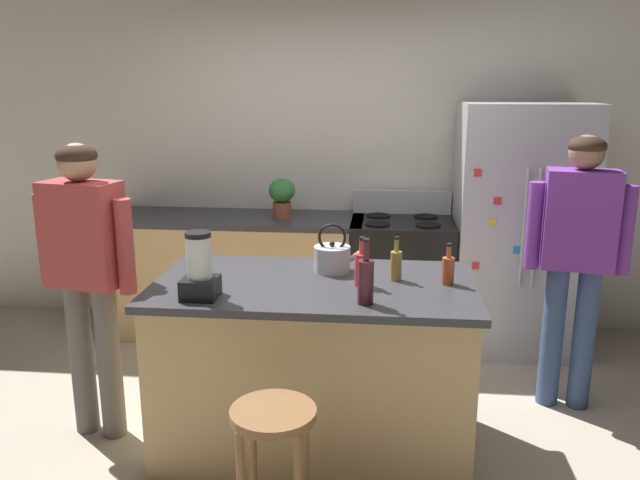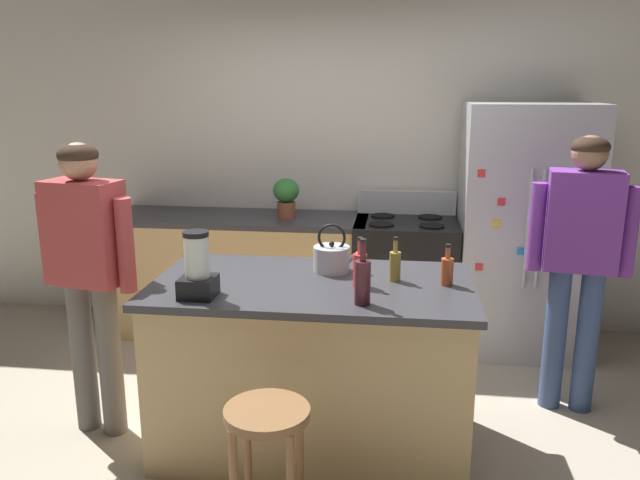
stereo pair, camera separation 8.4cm
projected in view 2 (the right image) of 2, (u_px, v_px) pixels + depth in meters
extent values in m
plane|color=#B2A893|center=(313.00, 443.00, 3.56)|extent=(14.00, 14.00, 0.00)
cube|color=silver|center=(346.00, 159.00, 5.10)|extent=(8.00, 0.10, 2.70)
cube|color=tan|center=(313.00, 368.00, 3.45)|extent=(1.61, 0.87, 0.90)
cube|color=#333338|center=(313.00, 285.00, 3.33)|extent=(1.67, 0.93, 0.04)
cube|color=tan|center=(240.00, 277.00, 5.04)|extent=(2.00, 0.64, 0.90)
cube|color=#333338|center=(238.00, 219.00, 4.92)|extent=(2.00, 0.64, 0.04)
cube|color=#B7BABF|center=(523.00, 230.00, 4.62)|extent=(0.90, 0.70, 1.81)
cylinder|color=#B7BABF|center=(528.00, 230.00, 4.24)|extent=(0.02, 0.02, 0.82)
cylinder|color=#B7BABF|center=(540.00, 230.00, 4.23)|extent=(0.02, 0.02, 0.82)
cube|color=#268CD8|center=(521.00, 251.00, 4.30)|extent=(0.05, 0.01, 0.05)
cube|color=red|center=(501.00, 202.00, 4.24)|extent=(0.05, 0.01, 0.05)
cube|color=red|center=(580.00, 192.00, 4.16)|extent=(0.05, 0.01, 0.05)
cube|color=red|center=(479.00, 267.00, 4.36)|extent=(0.05, 0.01, 0.05)
cube|color=red|center=(481.00, 173.00, 4.21)|extent=(0.05, 0.01, 0.05)
cube|color=yellow|center=(496.00, 223.00, 4.28)|extent=(0.05, 0.01, 0.05)
cube|color=black|center=(404.00, 282.00, 4.85)|extent=(0.76, 0.64, 0.94)
cube|color=black|center=(404.00, 302.00, 4.54)|extent=(0.60, 0.01, 0.24)
cube|color=#B7BABF|center=(407.00, 202.00, 4.99)|extent=(0.76, 0.06, 0.18)
cylinder|color=black|center=(381.00, 224.00, 4.61)|extent=(0.18, 0.18, 0.01)
cylinder|color=black|center=(432.00, 226.00, 4.56)|extent=(0.18, 0.18, 0.01)
cylinder|color=black|center=(383.00, 216.00, 4.89)|extent=(0.18, 0.18, 0.01)
cylinder|color=black|center=(430.00, 217.00, 4.85)|extent=(0.18, 0.18, 0.01)
cylinder|color=#66605B|center=(83.00, 356.00, 3.62)|extent=(0.15, 0.15, 0.89)
cylinder|color=#66605B|center=(110.00, 360.00, 3.57)|extent=(0.15, 0.15, 0.89)
cube|color=#B23F3F|center=(85.00, 233.00, 3.42)|extent=(0.44, 0.29, 0.56)
cylinder|color=#B23F3F|center=(48.00, 238.00, 3.51)|extent=(0.11, 0.11, 0.51)
cylinder|color=#B23F3F|center=(126.00, 245.00, 3.35)|extent=(0.11, 0.11, 0.51)
sphere|color=tan|center=(78.00, 162.00, 3.32)|extent=(0.24, 0.24, 0.20)
ellipsoid|color=#332319|center=(78.00, 155.00, 3.31)|extent=(0.25, 0.25, 0.12)
cylinder|color=#384C7A|center=(587.00, 341.00, 3.82)|extent=(0.15, 0.15, 0.89)
cylinder|color=#384C7A|center=(555.00, 338.00, 3.87)|extent=(0.15, 0.15, 0.89)
cube|color=#723399|center=(583.00, 221.00, 3.66)|extent=(0.43, 0.28, 0.58)
cylinder|color=#723399|center=(629.00, 232.00, 3.61)|extent=(0.10, 0.10, 0.52)
cylinder|color=#723399|center=(536.00, 227.00, 3.74)|extent=(0.10, 0.10, 0.52)
sphere|color=#8C664C|center=(590.00, 153.00, 3.56)|extent=(0.23, 0.23, 0.20)
ellipsoid|color=#332319|center=(591.00, 147.00, 3.56)|extent=(0.24, 0.24, 0.12)
cylinder|color=brown|center=(267.00, 413.00, 2.63)|extent=(0.36, 0.36, 0.04)
cylinder|color=brown|center=(248.00, 464.00, 2.84)|extent=(0.04, 0.04, 0.61)
cylinder|color=brown|center=(300.00, 468.00, 2.81)|extent=(0.04, 0.04, 0.61)
cylinder|color=brown|center=(286.00, 210.00, 4.85)|extent=(0.14, 0.14, 0.12)
ellipsoid|color=#337A38|center=(286.00, 190.00, 4.82)|extent=(0.20, 0.20, 0.18)
cube|color=black|center=(198.00, 287.00, 3.09)|extent=(0.17, 0.17, 0.10)
cylinder|color=silver|center=(197.00, 257.00, 3.05)|extent=(0.12, 0.12, 0.20)
cylinder|color=black|center=(196.00, 234.00, 3.03)|extent=(0.12, 0.12, 0.02)
cylinder|color=red|center=(360.00, 270.00, 3.25)|extent=(0.07, 0.07, 0.17)
cylinder|color=red|center=(360.00, 247.00, 3.22)|extent=(0.03, 0.03, 0.07)
cylinder|color=black|center=(360.00, 239.00, 3.20)|extent=(0.03, 0.03, 0.02)
cylinder|color=#471923|center=(362.00, 283.00, 2.98)|extent=(0.08, 0.08, 0.21)
cylinder|color=#471923|center=(363.00, 252.00, 2.94)|extent=(0.03, 0.03, 0.09)
cylinder|color=black|center=(363.00, 241.00, 2.93)|extent=(0.03, 0.03, 0.02)
cylinder|color=olive|center=(395.00, 266.00, 3.33)|extent=(0.06, 0.06, 0.15)
cylinder|color=olive|center=(396.00, 246.00, 3.30)|extent=(0.02, 0.02, 0.07)
cylinder|color=black|center=(396.00, 238.00, 3.29)|extent=(0.03, 0.03, 0.02)
cylinder|color=#B24C26|center=(447.00, 272.00, 3.26)|extent=(0.06, 0.06, 0.14)
cylinder|color=#B24C26|center=(448.00, 253.00, 3.24)|extent=(0.02, 0.02, 0.06)
cylinder|color=black|center=(448.00, 246.00, 3.23)|extent=(0.03, 0.03, 0.02)
cylinder|color=#B7BABF|center=(332.00, 259.00, 3.50)|extent=(0.20, 0.20, 0.14)
sphere|color=black|center=(332.00, 244.00, 3.48)|extent=(0.03, 0.03, 0.03)
cylinder|color=#B7BABF|center=(355.00, 256.00, 3.48)|extent=(0.09, 0.03, 0.08)
torus|color=black|center=(332.00, 238.00, 3.47)|extent=(0.16, 0.02, 0.16)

